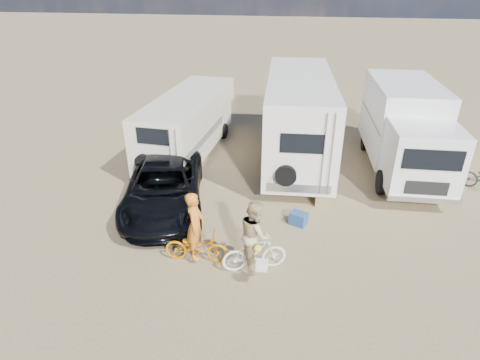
% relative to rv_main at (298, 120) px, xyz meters
% --- Properties ---
extents(ground, '(140.00, 140.00, 0.00)m').
position_rel_rv_main_xyz_m(ground, '(0.06, -6.92, -1.73)').
color(ground, '#947E58').
rests_on(ground, ground).
extents(rv_main, '(2.92, 7.89, 3.47)m').
position_rel_rv_main_xyz_m(rv_main, '(0.00, 0.00, 0.00)').
color(rv_main, white).
rests_on(rv_main, ground).
extents(rv_left, '(2.66, 7.05, 2.53)m').
position_rel_rv_main_xyz_m(rv_left, '(-4.57, -0.05, -0.47)').
color(rv_left, beige).
rests_on(rv_left, ground).
extents(box_truck, '(2.60, 6.73, 3.28)m').
position_rel_rv_main_xyz_m(box_truck, '(4.10, -0.42, -0.09)').
color(box_truck, white).
rests_on(box_truck, ground).
extents(dark_suv, '(3.67, 5.79, 1.49)m').
position_rel_rv_main_xyz_m(dark_suv, '(-4.19, -4.55, -0.99)').
color(dark_suv, black).
rests_on(dark_suv, ground).
extents(bike_man, '(1.76, 0.67, 0.92)m').
position_rel_rv_main_xyz_m(bike_man, '(-2.40, -7.21, -1.28)').
color(bike_man, '#C76C00').
rests_on(bike_man, ground).
extents(bike_woman, '(1.78, 1.03, 1.03)m').
position_rel_rv_main_xyz_m(bike_woman, '(-0.81, -7.32, -1.22)').
color(bike_woman, beige).
rests_on(bike_woman, ground).
extents(rider_man, '(0.48, 0.71, 1.91)m').
position_rel_rv_main_xyz_m(rider_man, '(-2.40, -7.21, -0.78)').
color(rider_man, orange).
rests_on(rider_man, ground).
extents(rider_woman, '(0.97, 1.10, 1.88)m').
position_rel_rv_main_xyz_m(rider_woman, '(-0.81, -7.32, -0.79)').
color(rider_woman, tan).
rests_on(rider_woman, ground).
extents(cooler, '(0.62, 0.55, 0.41)m').
position_rel_rv_main_xyz_m(cooler, '(0.28, -4.97, -1.53)').
color(cooler, navy).
rests_on(cooler, ground).
extents(crate, '(0.47, 0.47, 0.36)m').
position_rel_rv_main_xyz_m(crate, '(1.02, -3.60, -1.55)').
color(crate, olive).
rests_on(crate, ground).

